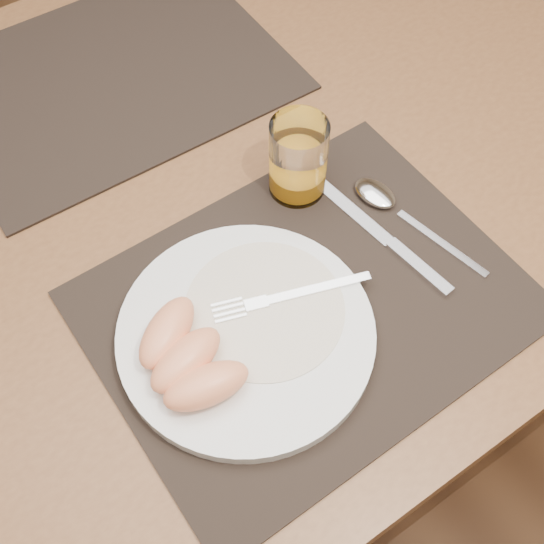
{
  "coord_description": "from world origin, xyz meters",
  "views": [
    {
      "loc": [
        -0.23,
        -0.5,
        1.4
      ],
      "look_at": [
        -0.01,
        -0.17,
        0.77
      ],
      "focal_mm": 45.0,
      "sensor_mm": 36.0,
      "label": 1
    }
  ],
  "objects_px": {
    "knife": "(390,242)",
    "juice_glass": "(298,162)",
    "spoon": "(385,200)",
    "table": "(202,220)",
    "placemat_near": "(307,304)",
    "placemat_far": "(114,76)",
    "plate": "(246,334)",
    "fork": "(278,298)"
  },
  "relations": [
    {
      "from": "knife",
      "to": "juice_glass",
      "type": "bearing_deg",
      "value": 107.22
    },
    {
      "from": "spoon",
      "to": "juice_glass",
      "type": "height_order",
      "value": "juice_glass"
    },
    {
      "from": "table",
      "to": "juice_glass",
      "type": "xyz_separation_m",
      "value": [
        0.09,
        -0.08,
        0.13
      ]
    },
    {
      "from": "placemat_near",
      "to": "placemat_far",
      "type": "distance_m",
      "value": 0.44
    },
    {
      "from": "placemat_near",
      "to": "plate",
      "type": "height_order",
      "value": "plate"
    },
    {
      "from": "fork",
      "to": "spoon",
      "type": "bearing_deg",
      "value": 13.78
    },
    {
      "from": "table",
      "to": "knife",
      "type": "height_order",
      "value": "knife"
    },
    {
      "from": "table",
      "to": "placemat_near",
      "type": "xyz_separation_m",
      "value": [
        0.01,
        -0.22,
        0.09
      ]
    },
    {
      "from": "placemat_near",
      "to": "knife",
      "type": "height_order",
      "value": "knife"
    },
    {
      "from": "fork",
      "to": "knife",
      "type": "distance_m",
      "value": 0.15
    },
    {
      "from": "placemat_far",
      "to": "plate",
      "type": "relative_size",
      "value": 1.67
    },
    {
      "from": "spoon",
      "to": "juice_glass",
      "type": "xyz_separation_m",
      "value": [
        -0.07,
        0.08,
        0.04
      ]
    },
    {
      "from": "knife",
      "to": "spoon",
      "type": "relative_size",
      "value": 1.15
    },
    {
      "from": "knife",
      "to": "placemat_far",
      "type": "bearing_deg",
      "value": 107.3
    },
    {
      "from": "table",
      "to": "knife",
      "type": "relative_size",
      "value": 6.36
    },
    {
      "from": "juice_glass",
      "to": "spoon",
      "type": "bearing_deg",
      "value": -47.88
    },
    {
      "from": "juice_glass",
      "to": "fork",
      "type": "bearing_deg",
      "value": -132.23
    },
    {
      "from": "fork",
      "to": "spoon",
      "type": "distance_m",
      "value": 0.19
    },
    {
      "from": "table",
      "to": "spoon",
      "type": "relative_size",
      "value": 7.31
    },
    {
      "from": "placemat_far",
      "to": "juice_glass",
      "type": "xyz_separation_m",
      "value": [
        0.09,
        -0.3,
        0.05
      ]
    },
    {
      "from": "plate",
      "to": "placemat_far",
      "type": "bearing_deg",
      "value": 81.21
    },
    {
      "from": "knife",
      "to": "placemat_near",
      "type": "bearing_deg",
      "value": -175.13
    },
    {
      "from": "plate",
      "to": "fork",
      "type": "height_order",
      "value": "fork"
    },
    {
      "from": "table",
      "to": "juice_glass",
      "type": "height_order",
      "value": "juice_glass"
    },
    {
      "from": "placemat_near",
      "to": "juice_glass",
      "type": "bearing_deg",
      "value": 58.53
    },
    {
      "from": "placemat_far",
      "to": "spoon",
      "type": "bearing_deg",
      "value": -66.47
    },
    {
      "from": "placemat_far",
      "to": "juice_glass",
      "type": "height_order",
      "value": "juice_glass"
    },
    {
      "from": "placemat_near",
      "to": "spoon",
      "type": "bearing_deg",
      "value": 20.74
    },
    {
      "from": "placemat_near",
      "to": "placemat_far",
      "type": "height_order",
      "value": "same"
    },
    {
      "from": "knife",
      "to": "table",
      "type": "bearing_deg",
      "value": 122.54
    },
    {
      "from": "plate",
      "to": "fork",
      "type": "bearing_deg",
      "value": 13.41
    },
    {
      "from": "placemat_far",
      "to": "juice_glass",
      "type": "bearing_deg",
      "value": -72.66
    },
    {
      "from": "plate",
      "to": "fork",
      "type": "relative_size",
      "value": 1.58
    },
    {
      "from": "fork",
      "to": "juice_glass",
      "type": "height_order",
      "value": "juice_glass"
    },
    {
      "from": "placemat_near",
      "to": "fork",
      "type": "xyz_separation_m",
      "value": [
        -0.03,
        0.01,
        0.02
      ]
    },
    {
      "from": "table",
      "to": "juice_glass",
      "type": "distance_m",
      "value": 0.18
    },
    {
      "from": "plate",
      "to": "juice_glass",
      "type": "distance_m",
      "value": 0.21
    },
    {
      "from": "placemat_near",
      "to": "knife",
      "type": "relative_size",
      "value": 2.04
    },
    {
      "from": "placemat_far",
      "to": "knife",
      "type": "relative_size",
      "value": 2.04
    },
    {
      "from": "spoon",
      "to": "juice_glass",
      "type": "bearing_deg",
      "value": 132.12
    },
    {
      "from": "table",
      "to": "plate",
      "type": "relative_size",
      "value": 5.19
    },
    {
      "from": "juice_glass",
      "to": "table",
      "type": "bearing_deg",
      "value": 139.09
    }
  ]
}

